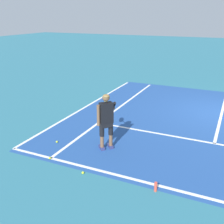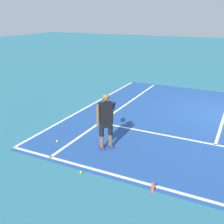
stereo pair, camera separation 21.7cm
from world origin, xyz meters
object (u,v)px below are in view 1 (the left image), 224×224
at_px(tennis_player, 106,118).
at_px(tennis_ball_by_baseline, 83,173).
at_px(tennis_ball_mid_court, 50,158).
at_px(tennis_ball_near_feet, 57,142).
at_px(water_bottle, 156,187).

height_order(tennis_player, tennis_ball_by_baseline, tennis_player).
bearing_deg(tennis_ball_mid_court, tennis_ball_near_feet, 114.69).
distance_m(tennis_ball_near_feet, water_bottle, 3.72).
bearing_deg(tennis_ball_mid_court, tennis_ball_by_baseline, -11.98).
xyz_separation_m(tennis_ball_mid_court, water_bottle, (3.11, -0.18, 0.08)).
xyz_separation_m(tennis_ball_by_baseline, water_bottle, (1.88, 0.08, 0.08)).
bearing_deg(tennis_player, tennis_ball_near_feet, -168.58).
bearing_deg(tennis_ball_mid_court, water_bottle, -3.37).
height_order(tennis_ball_near_feet, tennis_ball_by_baseline, same).
bearing_deg(tennis_ball_by_baseline, tennis_ball_near_feet, 144.14).
bearing_deg(tennis_ball_near_feet, tennis_ball_mid_court, -65.31).
relative_size(tennis_ball_by_baseline, water_bottle, 0.28).
distance_m(tennis_player, tennis_ball_mid_court, 1.96).
bearing_deg(water_bottle, tennis_ball_mid_court, 176.63).
xyz_separation_m(tennis_player, tennis_ball_by_baseline, (0.07, -1.52, -0.96)).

